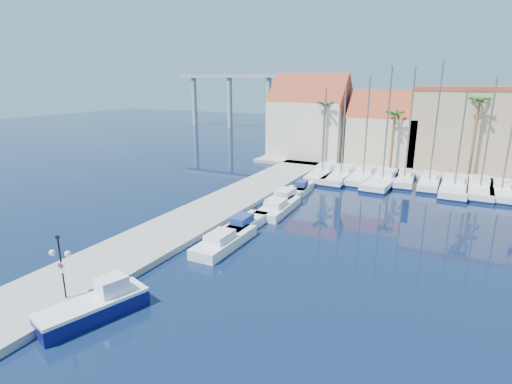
{
  "coord_description": "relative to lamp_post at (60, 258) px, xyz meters",
  "views": [
    {
      "loc": [
        12.13,
        -16.4,
        12.77
      ],
      "look_at": [
        -3.68,
        14.79,
        3.0
      ],
      "focal_mm": 28.0,
      "sensor_mm": 36.0,
      "label": 1
    }
  ],
  "objects": [
    {
      "name": "sailboat_0",
      "position": [
        3.44,
        38.4,
        -2.5
      ],
      "size": [
        3.66,
        10.94,
        11.88
      ],
      "rotation": [
        0.0,
        0.0,
        0.08
      ],
      "color": "white",
      "rests_on": "ground"
    },
    {
      "name": "sailboat_1",
      "position": [
        6.11,
        38.26,
        -2.5
      ],
      "size": [
        3.23,
        11.09,
        12.32
      ],
      "rotation": [
        0.0,
        0.0,
        -0.03
      ],
      "color": "white",
      "rests_on": "ground"
    },
    {
      "name": "palm_1",
      "position": [
        11.24,
        44.85,
        5.07
      ],
      "size": [
        2.6,
        2.6,
        9.15
      ],
      "color": "brown",
      "rests_on": "shore_north"
    },
    {
      "name": "building_0",
      "position": [
        -2.76,
        49.85,
        3.46
      ],
      "size": [
        12.3,
        9.0,
        13.5
      ],
      "color": "beige",
      "rests_on": "shore_north"
    },
    {
      "name": "ground",
      "position": [
        7.24,
        2.85,
        -3.07
      ],
      "size": [
        260.0,
        260.0,
        0.0
      ],
      "primitive_type": "plane",
      "color": "black",
      "rests_on": "ground"
    },
    {
      "name": "sailboat_6",
      "position": [
        19.72,
        38.58,
        -2.51
      ],
      "size": [
        3.19,
        11.22,
        11.55
      ],
      "rotation": [
        0.0,
        0.0,
        -0.02
      ],
      "color": "white",
      "rests_on": "ground"
    },
    {
      "name": "palm_0",
      "position": [
        1.24,
        44.85,
        6.01
      ],
      "size": [
        2.6,
        2.6,
        10.15
      ],
      "color": "brown",
      "rests_on": "shore_north"
    },
    {
      "name": "sailboat_3",
      "position": [
        11.55,
        38.06,
        -2.48
      ],
      "size": [
        3.9,
        11.77,
        14.48
      ],
      "rotation": [
        0.0,
        0.0,
        -0.07
      ],
      "color": "white",
      "rests_on": "ground"
    },
    {
      "name": "sailboat_5",
      "position": [
        16.85,
        39.37,
        -2.41
      ],
      "size": [
        2.3,
        8.59,
        14.94
      ],
      "rotation": [
        0.0,
        0.0,
        0.0
      ],
      "color": "white",
      "rests_on": "ground"
    },
    {
      "name": "shore_north",
      "position": [
        17.24,
        50.85,
        -2.82
      ],
      "size": [
        54.0,
        16.0,
        0.5
      ],
      "primitive_type": "cube",
      "color": "gray",
      "rests_on": "ground"
    },
    {
      "name": "palm_2",
      "position": [
        21.24,
        44.85,
        6.95
      ],
      "size": [
        2.6,
        2.6,
        11.15
      ],
      "color": "brown",
      "rests_on": "shore_north"
    },
    {
      "name": "quay_west",
      "position": [
        -1.76,
        16.35,
        -2.82
      ],
      "size": [
        6.0,
        77.0,
        0.5
      ],
      "primitive_type": "cube",
      "color": "gray",
      "rests_on": "ground"
    },
    {
      "name": "motorboat_west_2",
      "position": [
        4.05,
        21.55,
        -2.56
      ],
      "size": [
        2.68,
        7.43,
        1.4
      ],
      "rotation": [
        0.0,
        0.0,
        0.05
      ],
      "color": "white",
      "rests_on": "ground"
    },
    {
      "name": "motorboat_west_4",
      "position": [
        3.58,
        29.88,
        -2.56
      ],
      "size": [
        2.08,
        5.22,
        1.4
      ],
      "rotation": [
        0.0,
        0.0,
        0.09
      ],
      "color": "white",
      "rests_on": "ground"
    },
    {
      "name": "motorboat_west_3",
      "position": [
        3.35,
        25.74,
        -2.56
      ],
      "size": [
        2.45,
        7.16,
        1.4
      ],
      "rotation": [
        0.0,
        0.0,
        -0.02
      ],
      "color": "white",
      "rests_on": "ground"
    },
    {
      "name": "fishing_boat",
      "position": [
        2.5,
        -0.0,
        -2.38
      ],
      "size": [
        3.66,
        6.19,
        2.05
      ],
      "rotation": [
        0.0,
        0.0,
        -0.31
      ],
      "color": "#0F0D4F",
      "rests_on": "ground"
    },
    {
      "name": "viaduct",
      "position": [
        -31.83,
        84.85,
        7.18
      ],
      "size": [
        48.0,
        2.2,
        14.45
      ],
      "color": "#9E9E99",
      "rests_on": "ground"
    },
    {
      "name": "sailboat_8",
      "position": [
        24.55,
        38.67,
        -2.49
      ],
      "size": [
        2.89,
        9.49,
        11.34
      ],
      "rotation": [
        0.0,
        0.0,
        -0.04
      ],
      "color": "white",
      "rests_on": "ground"
    },
    {
      "name": "sailboat_2",
      "position": [
        8.88,
        39.1,
        -2.48
      ],
      "size": [
        3.5,
        10.56,
        13.25
      ],
      "rotation": [
        0.0,
        0.0,
        -0.07
      ],
      "color": "white",
      "rests_on": "ground"
    },
    {
      "name": "motorboat_west_1",
      "position": [
        3.36,
        15.79,
        -2.56
      ],
      "size": [
        1.96,
        6.02,
        1.4
      ],
      "rotation": [
        0.0,
        0.0,
        -0.01
      ],
      "color": "white",
      "rests_on": "ground"
    },
    {
      "name": "sailboat_4",
      "position": [
        13.86,
        39.69,
        -2.42
      ],
      "size": [
        2.79,
        8.57,
        14.35
      ],
      "rotation": [
        0.0,
        0.0,
        0.07
      ],
      "color": "white",
      "rests_on": "ground"
    },
    {
      "name": "building_2",
      "position": [
        20.24,
        50.85,
        3.19
      ],
      "size": [
        14.2,
        10.2,
        11.5
      ],
      "color": "tan",
      "rests_on": "shore_north"
    },
    {
      "name": "lamp_post",
      "position": [
        0.0,
        0.0,
        0.0
      ],
      "size": [
        1.29,
        0.64,
        3.91
      ],
      "rotation": [
        0.0,
        0.0,
        0.29
      ],
      "color": "black",
      "rests_on": "quay_west"
    },
    {
      "name": "building_1",
      "position": [
        9.24,
        49.85,
        2.23
      ],
      "size": [
        10.3,
        8.0,
        11.0
      ],
      "color": "#C4AD8A",
      "rests_on": "shore_north"
    },
    {
      "name": "motorboat_west_0",
      "position": [
        3.76,
        11.59,
        -2.56
      ],
      "size": [
        2.26,
        6.95,
        1.4
      ],
      "rotation": [
        0.0,
        0.0,
        -0.01
      ],
      "color": "white",
      "rests_on": "ground"
    },
    {
      "name": "sailboat_7",
      "position": [
        22.42,
        39.15,
        -2.48
      ],
      "size": [
        3.13,
        10.77,
        13.17
      ],
      "rotation": [
        0.0,
        0.0,
        -0.03
      ],
      "color": "white",
      "rests_on": "ground"
    }
  ]
}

